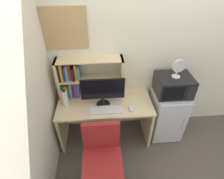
% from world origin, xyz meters
% --- Properties ---
extents(wall_back, '(6.40, 0.04, 2.60)m').
position_xyz_m(wall_back, '(0.40, 0.02, 1.30)').
color(wall_back, silver).
rests_on(wall_back, ground_plane).
extents(desk, '(1.32, 0.61, 0.72)m').
position_xyz_m(desk, '(-0.89, -0.30, 0.51)').
color(desk, beige).
rests_on(desk, ground_plane).
extents(hutch_bookshelf, '(0.89, 0.22, 0.59)m').
position_xyz_m(hutch_bookshelf, '(-1.23, -0.10, 1.03)').
color(hutch_bookshelf, beige).
rests_on(hutch_bookshelf, desk).
extents(monitor, '(0.58, 0.19, 0.42)m').
position_xyz_m(monitor, '(-0.91, -0.34, 0.96)').
color(monitor, black).
rests_on(monitor, desk).
extents(keyboard, '(0.43, 0.15, 0.02)m').
position_xyz_m(keyboard, '(-0.88, -0.46, 0.73)').
color(keyboard, silver).
rests_on(keyboard, desk).
extents(computer_mouse, '(0.07, 0.11, 0.04)m').
position_xyz_m(computer_mouse, '(-0.54, -0.47, 0.74)').
color(computer_mouse, silver).
rests_on(computer_mouse, desk).
extents(water_bottle, '(0.08, 0.08, 0.25)m').
position_xyz_m(water_bottle, '(-1.42, -0.30, 0.84)').
color(water_bottle, silver).
rests_on(water_bottle, desk).
extents(mini_fridge, '(0.46, 0.51, 0.81)m').
position_xyz_m(mini_fridge, '(0.07, -0.27, 0.41)').
color(mini_fridge, silver).
rests_on(mini_fridge, ground_plane).
extents(microwave, '(0.48, 0.40, 0.27)m').
position_xyz_m(microwave, '(0.07, -0.27, 0.95)').
color(microwave, black).
rests_on(microwave, mini_fridge).
extents(desk_fan, '(0.17, 0.11, 0.26)m').
position_xyz_m(desk_fan, '(0.07, -0.28, 1.23)').
color(desk_fan, silver).
rests_on(desk_fan, microwave).
extents(desk_chair, '(0.53, 0.53, 0.89)m').
position_xyz_m(desk_chair, '(-0.96, -0.98, 0.38)').
color(desk_chair, black).
rests_on(desk_chair, ground_plane).
extents(wall_corkboard, '(0.57, 0.02, 0.50)m').
position_xyz_m(wall_corkboard, '(-1.34, -0.01, 1.68)').
color(wall_corkboard, tan).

